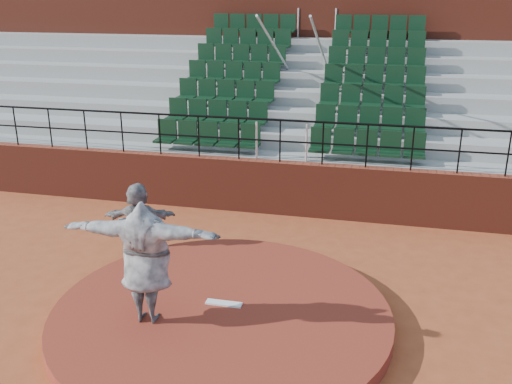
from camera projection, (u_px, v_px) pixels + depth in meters
ground at (222, 322)px, 9.32m from camera, size 90.00×90.00×0.00m
pitchers_mound at (221, 315)px, 9.28m from camera, size 5.50×5.50×0.25m
pitching_rubber at (224, 303)px, 9.37m from camera, size 0.60×0.15×0.03m
boundary_wall at (279, 188)px, 13.70m from camera, size 24.00×0.30×1.30m
wall_railing at (280, 132)px, 13.24m from camera, size 24.04×0.05×1.03m
seating_deck at (303, 123)px, 16.79m from camera, size 24.00×5.97×4.63m
press_box_facade at (322, 39)px, 19.71m from camera, size 24.00×3.00×7.10m
pitcher at (145, 262)px, 8.65m from camera, size 2.45×0.74×1.98m
fielder at (139, 220)px, 11.45m from camera, size 1.50×0.78×1.55m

